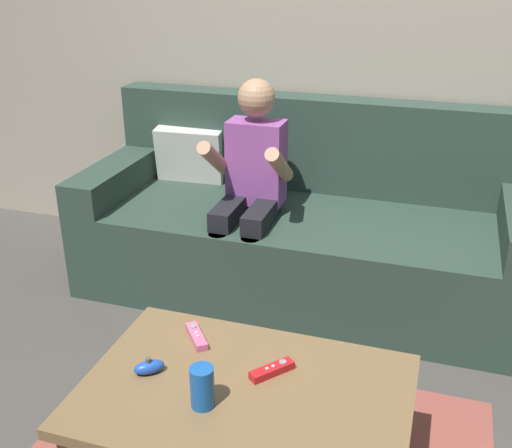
# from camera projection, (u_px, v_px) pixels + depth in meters

# --- Properties ---
(wall_back) EXTENTS (4.74, 0.05, 2.50)m
(wall_back) POSITION_uv_depth(u_px,v_px,m) (357.00, 12.00, 2.83)
(wall_back) COLOR #B2A38E
(wall_back) RESTS_ON ground
(couch) EXTENTS (2.05, 0.80, 0.87)m
(couch) POSITION_uv_depth(u_px,v_px,m) (303.00, 229.00, 2.92)
(couch) COLOR #2D4238
(couch) RESTS_ON ground
(person_seated_on_couch) EXTENTS (0.35, 0.43, 1.01)m
(person_seated_on_couch) POSITION_uv_depth(u_px,v_px,m) (250.00, 183.00, 2.70)
(person_seated_on_couch) COLOR black
(person_seated_on_couch) RESTS_ON ground
(coffee_table) EXTENTS (0.92, 0.63, 0.38)m
(coffee_table) POSITION_uv_depth(u_px,v_px,m) (245.00, 405.00, 1.75)
(coffee_table) COLOR brown
(coffee_table) RESTS_ON ground
(game_remote_red_near_edge) EXTENTS (0.12, 0.13, 0.03)m
(game_remote_red_near_edge) POSITION_uv_depth(u_px,v_px,m) (272.00, 370.00, 1.79)
(game_remote_red_near_edge) COLOR red
(game_remote_red_near_edge) RESTS_ON coffee_table
(nunchuk_blue) EXTENTS (0.10, 0.09, 0.05)m
(nunchuk_blue) POSITION_uv_depth(u_px,v_px,m) (149.00, 367.00, 1.79)
(nunchuk_blue) COLOR blue
(nunchuk_blue) RESTS_ON coffee_table
(game_remote_pink_far_corner) EXTENTS (0.11, 0.13, 0.03)m
(game_remote_pink_far_corner) POSITION_uv_depth(u_px,v_px,m) (196.00, 336.00, 1.95)
(game_remote_pink_far_corner) COLOR pink
(game_remote_pink_far_corner) RESTS_ON coffee_table
(soda_can) EXTENTS (0.07, 0.07, 0.12)m
(soda_can) POSITION_uv_depth(u_px,v_px,m) (202.00, 387.00, 1.65)
(soda_can) COLOR #1959B2
(soda_can) RESTS_ON coffee_table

